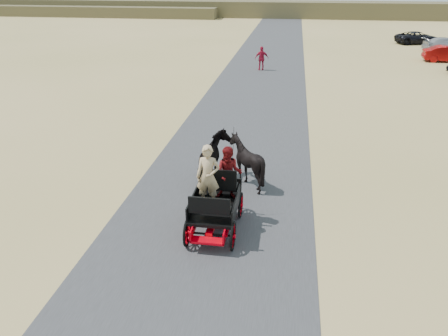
# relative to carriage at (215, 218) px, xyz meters

# --- Properties ---
(ground) EXTENTS (140.00, 140.00, 0.00)m
(ground) POSITION_rel_carriage_xyz_m (-0.19, 1.44, -0.36)
(ground) COLOR tan
(road) EXTENTS (6.00, 140.00, 0.01)m
(road) POSITION_rel_carriage_xyz_m (-0.19, 1.44, -0.35)
(road) COLOR #38383A
(road) RESTS_ON ground
(ridge_far) EXTENTS (140.00, 6.00, 2.40)m
(ridge_far) POSITION_rel_carriage_xyz_m (-0.19, 63.44, 0.84)
(ridge_far) COLOR brown
(ridge_far) RESTS_ON ground
(ridge_near) EXTENTS (40.00, 4.00, 1.60)m
(ridge_near) POSITION_rel_carriage_xyz_m (-30.19, 59.44, 0.44)
(ridge_near) COLOR brown
(ridge_near) RESTS_ON ground
(carriage) EXTENTS (1.30, 2.40, 0.72)m
(carriage) POSITION_rel_carriage_xyz_m (0.00, 0.00, 0.00)
(carriage) COLOR black
(carriage) RESTS_ON ground
(horse_left) EXTENTS (0.91, 2.01, 1.70)m
(horse_left) POSITION_rel_carriage_xyz_m (-0.55, 3.00, 0.49)
(horse_left) COLOR black
(horse_left) RESTS_ON ground
(horse_right) EXTENTS (1.37, 1.54, 1.70)m
(horse_right) POSITION_rel_carriage_xyz_m (0.55, 3.00, 0.49)
(horse_right) COLOR black
(horse_right) RESTS_ON ground
(driver_man) EXTENTS (0.66, 0.43, 1.80)m
(driver_man) POSITION_rel_carriage_xyz_m (-0.20, 0.05, 1.26)
(driver_man) COLOR tan
(driver_man) RESTS_ON carriage
(passenger_woman) EXTENTS (0.77, 0.60, 1.58)m
(passenger_woman) POSITION_rel_carriage_xyz_m (0.30, 0.60, 1.15)
(passenger_woman) COLOR #660C0F
(passenger_woman) RESTS_ON carriage
(pedestrian) EXTENTS (1.08, 0.63, 1.73)m
(pedestrian) POSITION_rel_carriage_xyz_m (-0.39, 22.16, 0.50)
(pedestrian) COLOR #A5122F
(pedestrian) RESTS_ON ground
(car_b) EXTENTS (3.92, 1.54, 1.27)m
(car_b) POSITION_rel_carriage_xyz_m (14.27, 27.67, 0.27)
(car_b) COLOR maroon
(car_b) RESTS_ON ground
(car_c) EXTENTS (4.45, 2.23, 1.24)m
(car_c) POSITION_rel_carriage_xyz_m (15.69, 32.88, 0.26)
(car_c) COLOR #B2B2B7
(car_c) RESTS_ON ground
(car_d) EXTENTS (4.68, 2.99, 1.20)m
(car_d) POSITION_rel_carriage_xyz_m (14.19, 37.42, 0.24)
(car_d) COLOR black
(car_d) RESTS_ON ground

